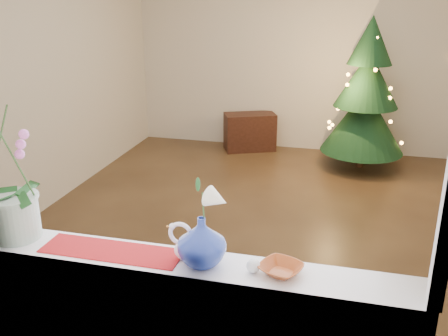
# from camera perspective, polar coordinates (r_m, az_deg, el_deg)

# --- Properties ---
(ground) EXTENTS (5.00, 5.00, 0.00)m
(ground) POSITION_cam_1_polar(r_m,az_deg,el_deg) (4.86, 4.81, -6.24)
(ground) COLOR #342315
(ground) RESTS_ON ground
(wall_back) EXTENTS (4.50, 0.10, 2.70)m
(wall_back) POSITION_cam_1_polar(r_m,az_deg,el_deg) (6.90, 8.76, 13.09)
(wall_back) COLOR beige
(wall_back) RESTS_ON ground
(wall_front) EXTENTS (4.50, 0.10, 2.70)m
(wall_front) POSITION_cam_1_polar(r_m,az_deg,el_deg) (2.09, -5.85, -2.11)
(wall_front) COLOR beige
(wall_front) RESTS_ON ground
(wall_left) EXTENTS (0.10, 5.00, 2.70)m
(wall_left) POSITION_cam_1_polar(r_m,az_deg,el_deg) (5.28, -19.97, 10.15)
(wall_left) COLOR beige
(wall_left) RESTS_ON ground
(windowsill) EXTENTS (2.20, 0.26, 0.04)m
(windowsill) POSITION_cam_1_polar(r_m,az_deg,el_deg) (2.40, -4.40, -10.99)
(windowsill) COLOR white
(windowsill) RESTS_ON window_apron
(window_frame) EXTENTS (2.22, 0.06, 1.60)m
(window_frame) POSITION_cam_1_polar(r_m,az_deg,el_deg) (2.02, -5.90, 7.46)
(window_frame) COLOR white
(window_frame) RESTS_ON windowsill
(runner) EXTENTS (0.70, 0.20, 0.01)m
(runner) POSITION_cam_1_polar(r_m,az_deg,el_deg) (2.53, -12.72, -9.22)
(runner) COLOR maroon
(runner) RESTS_ON windowsill
(orchid_pot) EXTENTS (0.27, 0.27, 0.76)m
(orchid_pot) POSITION_cam_1_polar(r_m,az_deg,el_deg) (2.67, -23.50, -0.00)
(orchid_pot) COLOR silver
(orchid_pot) RESTS_ON windowsill
(swan) EXTENTS (0.23, 0.16, 0.18)m
(swan) POSITION_cam_1_polar(r_m,az_deg,el_deg) (2.36, -3.93, -8.55)
(swan) COLOR white
(swan) RESTS_ON windowsill
(blue_vase) EXTENTS (0.32, 0.32, 0.27)m
(blue_vase) POSITION_cam_1_polar(r_m,az_deg,el_deg) (2.30, -2.57, -7.97)
(blue_vase) COLOR navy
(blue_vase) RESTS_ON windowsill
(lily) EXTENTS (0.15, 0.09, 0.20)m
(lily) POSITION_cam_1_polar(r_m,az_deg,el_deg) (2.20, -2.67, -2.47)
(lily) COLOR white
(lily) RESTS_ON blue_vase
(paperweight) EXTENTS (0.06, 0.06, 0.06)m
(paperweight) POSITION_cam_1_polar(r_m,az_deg,el_deg) (2.29, 3.38, -11.11)
(paperweight) COLOR silver
(paperweight) RESTS_ON windowsill
(amber_dish) EXTENTS (0.21, 0.21, 0.04)m
(amber_dish) POSITION_cam_1_polar(r_m,az_deg,el_deg) (2.30, 6.51, -11.48)
(amber_dish) COLOR #953D15
(amber_dish) RESTS_ON windowsill
(xmas_tree) EXTENTS (1.28, 1.28, 1.85)m
(xmas_tree) POSITION_cam_1_polar(r_m,az_deg,el_deg) (6.32, 15.93, 8.08)
(xmas_tree) COLOR black
(xmas_tree) RESTS_ON ground
(side_table) EXTENTS (0.77, 0.59, 0.51)m
(side_table) POSITION_cam_1_polar(r_m,az_deg,el_deg) (6.95, 2.96, 4.15)
(side_table) COLOR black
(side_table) RESTS_ON ground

